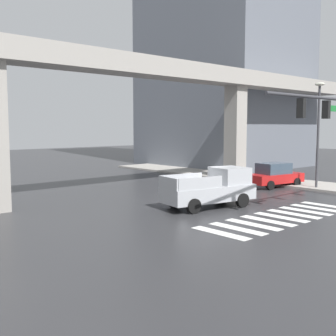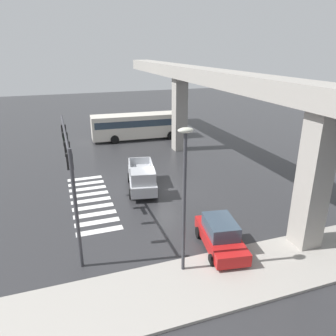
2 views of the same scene
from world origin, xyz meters
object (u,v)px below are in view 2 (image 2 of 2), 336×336
pickup_truck (142,179)px  sedan_red (220,235)px  city_bus (138,125)px  street_lamp_near_corner (184,187)px  traffic_signal_mast (68,157)px

pickup_truck → sedan_red: 9.05m
pickup_truck → city_bus: 15.21m
city_bus → sedan_red: 23.67m
sedan_red → street_lamp_near_corner: 4.68m
city_bus → street_lamp_near_corner: (24.75, -4.06, 2.83)m
city_bus → traffic_signal_mast: (19.03, -8.71, 2.96)m
sedan_red → city_bus: bearing=176.5°
pickup_truck → city_bus: bearing=166.9°
street_lamp_near_corner → pickup_truck: bearing=176.5°
city_bus → street_lamp_near_corner: street_lamp_near_corner is taller
city_bus → sedan_red: bearing=-3.5°
city_bus → traffic_signal_mast: 21.14m
city_bus → street_lamp_near_corner: 25.24m
pickup_truck → traffic_signal_mast: (4.24, -5.25, 3.69)m
sedan_red → traffic_signal_mast: traffic_signal_mast is taller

